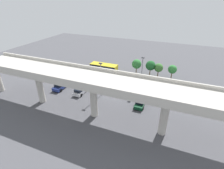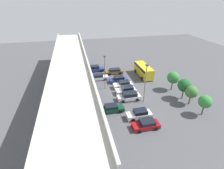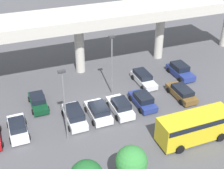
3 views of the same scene
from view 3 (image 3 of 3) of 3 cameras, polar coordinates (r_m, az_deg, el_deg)
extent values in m
plane|color=#4C4C51|center=(36.77, -1.39, -4.23)|extent=(106.31, 106.31, 0.00)
cube|color=#BCB7AD|center=(41.68, -6.25, 11.52)|extent=(49.61, 6.65, 0.90)
cube|color=#BCB7AD|center=(38.55, -4.98, 11.11)|extent=(49.61, 0.30, 0.55)
cube|color=#BCB7AD|center=(44.38, -7.48, 13.63)|extent=(49.61, 0.30, 0.55)
cylinder|color=#BCB7AD|center=(43.14, -5.96, 6.56)|extent=(1.29, 1.29, 7.00)
cylinder|color=#BCB7AD|center=(47.62, 8.66, 8.77)|extent=(1.29, 1.29, 7.00)
cylinder|color=black|center=(35.28, -19.85, -7.49)|extent=(0.22, 0.61, 0.61)
cylinder|color=black|center=(33.12, -19.50, -10.27)|extent=(0.22, 0.61, 0.61)
cube|color=silver|center=(34.11, -16.83, -7.79)|extent=(1.74, 4.39, 0.77)
cube|color=black|center=(33.51, -16.96, -7.09)|extent=(1.61, 2.25, 0.63)
cylinder|color=black|center=(35.35, -18.48, -7.05)|extent=(0.22, 0.67, 0.67)
cylinder|color=black|center=(35.36, -15.61, -6.50)|extent=(0.22, 0.67, 0.67)
cylinder|color=black|center=(33.19, -18.02, -9.78)|extent=(0.22, 0.67, 0.67)
cylinder|color=black|center=(33.20, -14.95, -9.19)|extent=(0.22, 0.67, 0.67)
cube|color=#0C381E|center=(37.70, -13.34, -3.26)|extent=(1.71, 4.49, 0.65)
cube|color=black|center=(37.47, -13.48, -2.38)|extent=(1.57, 2.29, 0.59)
cylinder|color=black|center=(36.74, -11.59, -4.37)|extent=(0.22, 0.64, 0.64)
cylinder|color=black|center=(36.59, -14.27, -4.91)|extent=(0.22, 0.64, 0.64)
cylinder|color=black|center=(39.04, -12.40, -2.16)|extent=(0.22, 0.64, 0.64)
cylinder|color=black|center=(38.91, -14.92, -2.65)|extent=(0.22, 0.64, 0.64)
cube|color=silver|center=(34.60, -6.92, -5.90)|extent=(1.84, 4.80, 0.75)
cube|color=black|center=(34.04, -6.93, -5.05)|extent=(1.70, 2.79, 0.73)
cylinder|color=black|center=(35.76, -9.00, -5.18)|extent=(0.22, 0.63, 0.63)
cylinder|color=black|center=(36.09, -6.08, -4.57)|extent=(0.22, 0.63, 0.63)
cylinder|color=black|center=(33.43, -7.78, -7.99)|extent=(0.22, 0.63, 0.63)
cylinder|color=black|center=(33.78, -4.66, -7.30)|extent=(0.22, 0.63, 0.63)
cube|color=silver|center=(35.04, -2.54, -5.12)|extent=(1.99, 4.36, 0.76)
cube|color=black|center=(34.42, -2.41, -4.40)|extent=(1.83, 2.43, 0.67)
cylinder|color=black|center=(35.99, -4.78, -4.58)|extent=(0.22, 0.65, 0.65)
cylinder|color=black|center=(36.49, -1.72, -3.91)|extent=(0.22, 0.65, 0.65)
cylinder|color=black|center=(33.90, -3.40, -7.05)|extent=(0.22, 0.65, 0.65)
cylinder|color=black|center=(34.44, -0.17, -6.30)|extent=(0.22, 0.65, 0.65)
cube|color=silver|center=(35.71, 1.49, -4.27)|extent=(1.83, 4.46, 0.78)
cube|color=black|center=(35.11, 1.67, -3.53)|extent=(1.68, 2.28, 0.66)
cylinder|color=black|center=(36.61, -0.71, -3.72)|extent=(0.22, 0.71, 0.71)
cylinder|color=black|center=(37.19, 1.99, -3.11)|extent=(0.22, 0.71, 0.71)
cylinder|color=black|center=(34.52, 0.94, -6.14)|extent=(0.22, 0.71, 0.71)
cylinder|color=black|center=(35.14, 3.78, -5.45)|extent=(0.22, 0.71, 0.71)
cube|color=navy|center=(37.07, 5.61, -3.11)|extent=(1.82, 4.40, 0.64)
cube|color=black|center=(36.60, 5.76, -2.36)|extent=(1.67, 2.30, 0.69)
cylinder|color=black|center=(37.83, 3.41, -2.54)|extent=(0.22, 0.68, 0.68)
cylinder|color=black|center=(38.54, 5.94, -1.97)|extent=(0.22, 0.68, 0.68)
cylinder|color=black|center=(35.81, 5.23, -4.77)|extent=(0.22, 0.68, 0.68)
cylinder|color=black|center=(36.57, 7.86, -4.12)|extent=(0.22, 0.68, 0.68)
cube|color=silver|center=(41.38, 5.82, 0.82)|extent=(1.72, 4.80, 0.68)
cube|color=black|center=(41.38, 5.61, 1.87)|extent=(1.59, 2.82, 0.62)
cylinder|color=black|center=(40.73, 7.85, -0.17)|extent=(0.22, 0.66, 0.66)
cylinder|color=black|center=(39.99, 5.62, -0.65)|extent=(0.22, 0.66, 0.66)
cylinder|color=black|center=(42.98, 5.97, 1.74)|extent=(0.22, 0.66, 0.66)
cylinder|color=black|center=(42.28, 3.83, 1.31)|extent=(0.22, 0.66, 0.66)
cube|color=brown|center=(39.27, 12.54, -1.60)|extent=(1.79, 4.72, 0.68)
cube|color=black|center=(38.83, 12.79, -0.96)|extent=(1.65, 2.77, 0.56)
cylinder|color=black|center=(39.94, 10.29, -1.03)|extent=(0.22, 0.71, 0.71)
cylinder|color=black|center=(40.84, 12.50, -0.53)|extent=(0.22, 0.71, 0.71)
cylinder|color=black|center=(37.92, 12.52, -3.20)|extent=(0.22, 0.71, 0.71)
cylinder|color=black|center=(38.86, 14.80, -2.61)|extent=(0.22, 0.71, 0.71)
cube|color=navy|center=(43.96, 12.39, 2.20)|extent=(1.90, 4.73, 0.77)
cube|color=black|center=(43.82, 12.30, 3.24)|extent=(1.74, 2.44, 0.74)
cylinder|color=black|center=(43.54, 14.46, 1.29)|extent=(0.22, 0.69, 0.69)
cylinder|color=black|center=(42.52, 12.31, 0.82)|extent=(0.22, 0.69, 0.69)
cylinder|color=black|center=(45.62, 12.41, 2.99)|extent=(0.22, 0.69, 0.69)
cylinder|color=black|center=(44.65, 10.32, 2.58)|extent=(0.22, 0.69, 0.69)
cube|color=gold|center=(32.44, 14.91, -7.46)|extent=(7.69, 2.49, 2.63)
cube|color=black|center=(31.88, 15.14, -6.12)|extent=(7.54, 2.54, 0.58)
cylinder|color=black|center=(31.22, 12.31, -11.49)|extent=(0.92, 0.29, 0.92)
cylinder|color=black|center=(32.79, 9.94, -8.78)|extent=(0.92, 0.29, 0.92)
cylinder|color=black|center=(33.67, 19.25, -9.09)|extent=(0.92, 0.29, 0.92)
cylinder|color=black|center=(35.13, 16.71, -6.72)|extent=(0.92, 0.29, 0.92)
cylinder|color=slate|center=(30.34, -8.58, -4.23)|extent=(0.16, 0.16, 7.72)
cube|color=#333338|center=(28.27, -9.20, 2.35)|extent=(0.70, 0.35, 0.20)
cylinder|color=slate|center=(37.48, -0.03, 3.26)|extent=(0.16, 0.16, 7.53)
cube|color=#333338|center=(35.85, -0.03, 8.74)|extent=(0.70, 0.35, 0.20)
sphere|color=#337F38|center=(25.78, 3.56, -13.86)|extent=(2.64, 2.64, 2.64)
camera|label=1|loc=(61.46, -27.59, 27.16)|focal=28.00mm
camera|label=2|loc=(43.60, -55.78, 15.67)|focal=28.00mm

